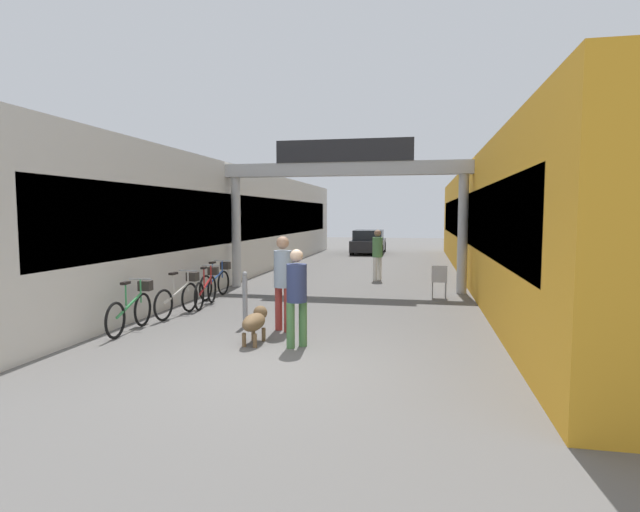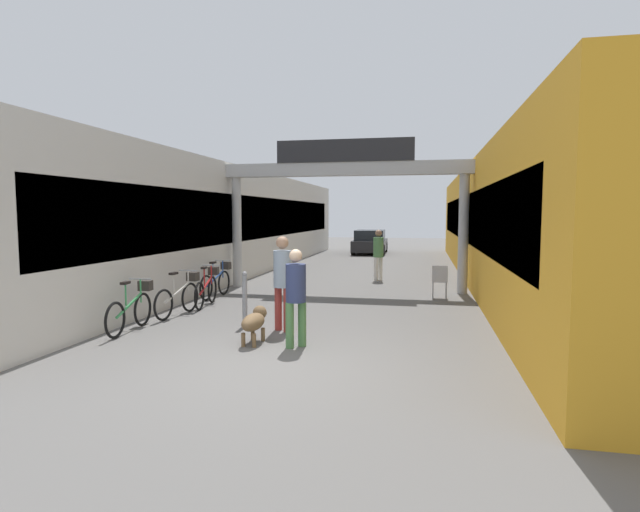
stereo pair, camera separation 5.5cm
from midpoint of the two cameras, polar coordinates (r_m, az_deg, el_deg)
ground_plane at (r=7.65m, az=-6.04°, el=-12.18°), size 80.00×80.00×0.00m
storefront_left at (r=19.41m, az=-10.75°, el=3.77°), size 3.00×26.00×3.80m
storefront_right at (r=18.21m, az=20.52°, el=3.48°), size 3.00×26.00×3.80m
arcade_sign_gateway at (r=14.63m, az=2.70°, el=8.26°), size 7.40×0.47×4.36m
pedestrian_with_dog at (r=8.34m, az=-2.87°, el=-4.09°), size 0.48×0.48×1.65m
pedestrian_companion at (r=9.50m, az=-4.43°, el=-2.36°), size 0.46×0.46×1.81m
pedestrian_carrying_crate at (r=16.73m, az=6.49°, el=0.50°), size 0.47×0.47×1.71m
dog_on_leash at (r=8.78m, az=-7.59°, el=-7.39°), size 0.34×0.83×0.61m
bicycle_green_nearest at (r=10.24m, az=-20.78°, el=-5.60°), size 0.46×1.69×0.98m
bicycle_silver_second at (r=11.47m, az=-15.85°, el=-4.38°), size 0.46×1.69×0.98m
bicycle_red_third at (r=12.48m, az=-12.90°, el=-3.58°), size 0.46×1.68×0.98m
bicycle_blue_farthest at (r=13.71m, az=-11.83°, el=-2.81°), size 0.46×1.69×0.98m
bollard_post_metal at (r=10.04m, az=-8.72°, el=-4.83°), size 0.10×0.10×1.10m
cafe_chair_aluminium_nearer at (r=13.48m, az=13.36°, el=-2.52°), size 0.41×0.41×0.89m
parked_car_black at (r=28.30m, az=5.52°, el=1.59°), size 1.86×4.03×1.33m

